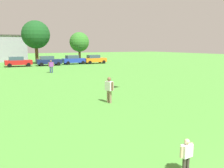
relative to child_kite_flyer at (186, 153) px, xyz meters
name	(u,v)px	position (x,y,z in m)	size (l,w,h in m)	color
ground_plane	(36,73)	(0.72, 26.88, -0.60)	(160.00, 160.00, 0.00)	#4C9338
child_kite_flyer	(186,153)	(0.00, 0.00, 0.00)	(0.48, 0.21, 1.01)	#3F3833
adult_bystander	(109,88)	(1.83, 8.20, 0.35)	(0.39, 0.75, 1.61)	#8C7259
bystander_near_trees	(51,65)	(2.55, 26.10, 0.37)	(0.78, 0.31, 1.63)	navy
parked_car_red_1	(18,62)	(-0.23, 37.66, 0.26)	(4.30, 2.02, 1.68)	red
parked_car_navy_2	(48,61)	(4.77, 37.30, 0.26)	(4.30, 2.02, 1.68)	#141E4C
parked_car_blue_3	(74,60)	(9.68, 38.17, 0.26)	(4.30, 2.02, 1.68)	#1E38AD
parked_car_orange_4	(95,59)	(13.85, 37.76, 0.26)	(4.30, 2.02, 1.68)	orange
tree_right	(36,35)	(3.65, 41.80, 4.89)	(5.22, 5.22, 8.13)	brown
tree_far_right	(79,42)	(12.18, 41.65, 3.59)	(3.98, 3.98, 6.21)	brown
house_left	(4,48)	(-1.15, 53.93, 2.30)	(8.89, 9.28, 5.78)	#9999A3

